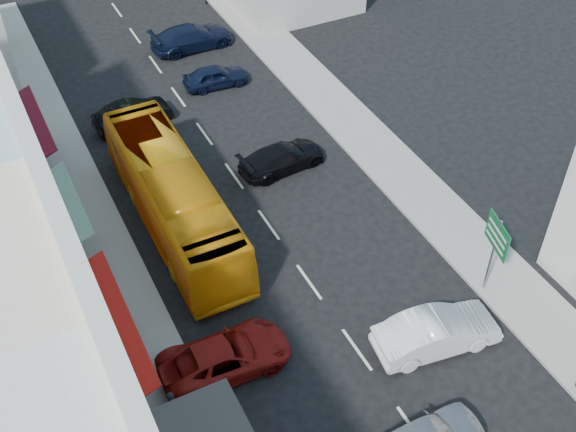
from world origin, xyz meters
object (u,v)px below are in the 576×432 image
(direction_sign, at_px, (492,257))
(bus, at_px, (174,200))
(car_white, at_px, (436,334))
(pedestrian_left, at_px, (173,404))
(car_red, at_px, (225,357))

(direction_sign, bearing_deg, bus, 150.52)
(bus, height_order, direction_sign, direction_sign)
(bus, bearing_deg, direction_sign, -43.28)
(car_white, bearing_deg, pedestrian_left, 89.21)
(car_red, height_order, pedestrian_left, pedestrian_left)
(direction_sign, bearing_deg, car_white, -143.36)
(car_red, xyz_separation_m, direction_sign, (11.32, -1.23, 1.28))
(car_white, relative_size, car_red, 0.96)
(bus, xyz_separation_m, car_white, (6.61, -11.13, -0.85))
(car_white, height_order, direction_sign, direction_sign)
(car_white, distance_m, car_red, 8.21)
(car_red, bearing_deg, car_white, -107.96)
(car_red, bearing_deg, direction_sign, -94.75)
(car_red, bearing_deg, bus, -6.27)
(car_red, xyz_separation_m, pedestrian_left, (-2.52, -1.24, 0.30))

